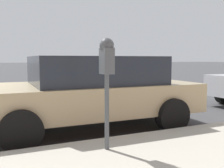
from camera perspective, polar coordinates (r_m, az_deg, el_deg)
ground_plane at (r=6.01m, az=-17.14°, el=-7.87°), size 220.00×220.00×0.00m
parking_meter at (r=3.41m, az=-1.16°, el=4.16°), size 0.21×0.19×1.47m
car_tan at (r=5.19m, az=-4.84°, el=-1.31°), size 2.19×4.32×1.41m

